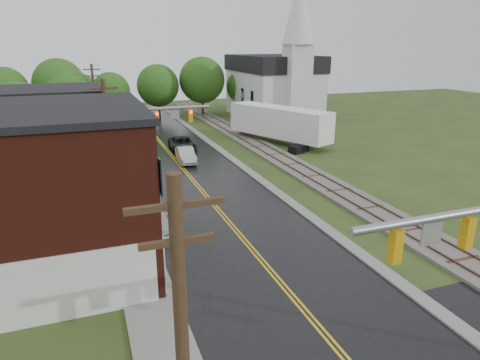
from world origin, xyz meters
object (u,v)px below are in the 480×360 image
utility_pole_b (109,145)px  tree_left_e (76,101)px  church (276,80)px  suv_dark (182,144)px  sedan_silver (186,155)px  pickup_white (152,216)px  semi_trailer (279,122)px  tree_left_c (22,114)px  traffic_signal_far (148,125)px  utility_pole_c (95,103)px

utility_pole_b → tree_left_e: utility_pole_b is taller
church → suv_dark: church is taller
sedan_silver → pickup_white: size_ratio=0.87×
pickup_white → tree_left_e: bearing=103.3°
church → suv_dark: bearing=-138.9°
pickup_white → semi_trailer: 26.23m
suv_dark → semi_trailer: semi_trailer is taller
suv_dark → tree_left_e: bearing=143.9°
semi_trailer → tree_left_c: bearing=174.9°
church → traffic_signal_far: size_ratio=2.72×
traffic_signal_far → semi_trailer: (16.49, 10.51, -2.53)m
utility_pole_b → pickup_white: 5.77m
utility_pole_b → utility_pole_c: bearing=90.0°
tree_left_c → pickup_white: 23.69m
pickup_white → semi_trailer: semi_trailer is taller
church → tree_left_e: church is taller
utility_pole_b → tree_left_e: bearing=94.9°
utility_pole_b → pickup_white: size_ratio=1.78×
suv_dark → tree_left_c: bearing=174.1°
tree_left_c → semi_trailer: bearing=-5.1°
utility_pole_b → utility_pole_c: size_ratio=1.00×
suv_dark → utility_pole_c: bearing=145.0°
pickup_white → suv_dark: bearing=76.8°
utility_pole_b → tree_left_c: utility_pole_b is taller
traffic_signal_far → tree_left_e: (-5.38, 18.90, -0.16)m
utility_pole_b → semi_trailer: bearing=38.0°
utility_pole_b → tree_left_e: (-2.05, 23.90, 0.09)m
traffic_signal_far → utility_pole_c: 17.33m
utility_pole_b → church: bearing=49.8°
utility_pole_b → semi_trailer: 25.27m
utility_pole_b → suv_dark: size_ratio=1.68×
tree_left_e → suv_dark: 13.88m
traffic_signal_far → semi_trailer: size_ratio=0.55×
utility_pole_b → utility_pole_c: same height
traffic_signal_far → semi_trailer: bearing=32.5°
church → suv_dark: size_ratio=3.74×
suv_dark → traffic_signal_far: bearing=-112.5°
semi_trailer → tree_left_e: bearing=159.0°
church → traffic_signal_far: bearing=-131.3°
tree_left_e → suv_dark: tree_left_e is taller
utility_pole_c → tree_left_c: 8.16m
utility_pole_b → suv_dark: utility_pole_b is taller
tree_left_e → pickup_white: size_ratio=1.61×
traffic_signal_far → tree_left_e: tree_left_e is taller
utility_pole_b → sedan_silver: bearing=54.9°
church → tree_left_c: size_ratio=2.61×
utility_pole_c → suv_dark: 11.22m
sedan_silver → suv_dark: bearing=85.1°
utility_pole_b → semi_trailer: (19.82, 15.51, -2.28)m
utility_pole_b → tree_left_c: 19.24m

